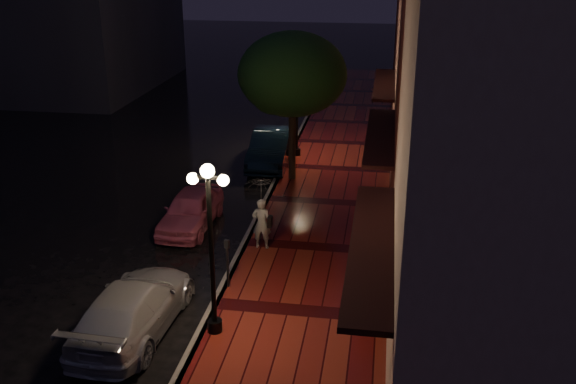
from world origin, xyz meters
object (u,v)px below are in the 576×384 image
Objects in this scene: parking_meter at (227,259)px; streetlamp_near at (211,240)px; streetlamp_far at (297,101)px; street_tree at (293,77)px; navy_car at (271,148)px; pink_car at (191,210)px; silver_car at (133,308)px; woman_with_umbrella at (261,203)px.

streetlamp_near is at bearing -72.10° from parking_meter.
streetlamp_far is (0.00, 14.00, 0.00)m from streetlamp_near.
street_tree is 4.20m from navy_car.
navy_car is 3.21× the size of parking_meter.
navy_car is (-0.95, -1.02, -1.85)m from streetlamp_far.
street_tree reaches higher than navy_car.
street_tree is at bearing 62.23° from pink_car.
streetlamp_near is at bearing -87.60° from navy_car.
street_tree is at bearing -85.09° from streetlamp_far.
pink_car is 7.01m from navy_car.
silver_car is at bearing -98.13° from streetlamp_far.
parking_meter reaches higher than pink_car.
street_tree is (0.26, 10.99, 1.64)m from streetlamp_near.
pink_car is at bearing 111.84° from streetlamp_near.
street_tree is at bearing -60.50° from navy_car.
street_tree is 6.82m from woman_with_umbrella.
silver_car is (-2.27, -11.09, -3.57)m from street_tree.
street_tree reaches higher than streetlamp_near.
streetlamp_far is 3.04× the size of parking_meter.
street_tree is 11.87m from silver_car.
parking_meter reaches higher than silver_car.
navy_car is at bearing 94.19° from streetlamp_near.
parking_meter is (-0.20, -11.84, -1.59)m from streetlamp_far.
street_tree reaches higher than silver_car.
navy_car is 13.12m from silver_car.
pink_car is at bearing -27.95° from woman_with_umbrella.
street_tree is at bearing 88.65° from streetlamp_near.
silver_car is at bearing -177.16° from streetlamp_near.
streetlamp_far reaches higher than silver_car.
parking_meter is at bearing 79.99° from woman_with_umbrella.
pink_car is at bearing -83.59° from silver_car.
woman_with_umbrella reaches higher than navy_car.
navy_car is 10.85m from parking_meter.
woman_with_umbrella is at bearing -113.02° from silver_car.
woman_with_umbrella is (0.25, -9.32, -0.95)m from streetlamp_far.
parking_meter is at bearing -126.39° from silver_car.
woman_with_umbrella is at bearing -90.05° from street_tree.
pink_car is 0.81× the size of silver_car.
street_tree is (0.26, -3.01, 1.64)m from streetlamp_far.
woman_with_umbrella is at bearing -26.68° from pink_car.
silver_car is 2.92m from parking_meter.
silver_car is 2.05× the size of woman_with_umbrella.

